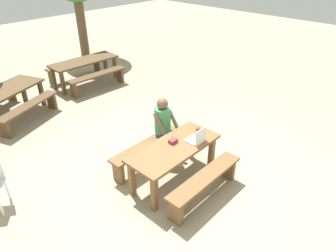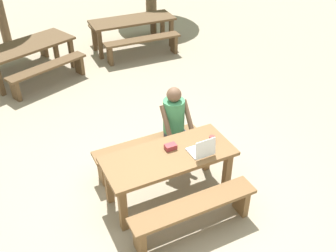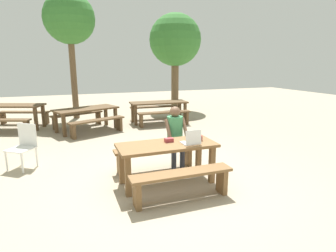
# 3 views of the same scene
# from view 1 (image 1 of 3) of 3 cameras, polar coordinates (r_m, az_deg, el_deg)

# --- Properties ---
(ground_plane) EXTENTS (30.00, 30.00, 0.00)m
(ground_plane) POSITION_cam_1_polar(r_m,az_deg,el_deg) (5.56, 1.10, -9.95)
(ground_plane) COLOR tan
(picnic_table_front) EXTENTS (1.69, 0.73, 0.72)m
(picnic_table_front) POSITION_cam_1_polar(r_m,az_deg,el_deg) (5.19, 1.16, -4.94)
(picnic_table_front) COLOR brown
(picnic_table_front) RESTS_ON ground
(bench_near) EXTENTS (1.61, 0.30, 0.46)m
(bench_near) POSITION_cam_1_polar(r_m,az_deg,el_deg) (5.02, 6.92, -10.35)
(bench_near) COLOR brown
(bench_near) RESTS_ON ground
(bench_far) EXTENTS (1.61, 0.30, 0.46)m
(bench_far) POSITION_cam_1_polar(r_m,az_deg,el_deg) (5.72, -3.87, -4.34)
(bench_far) COLOR brown
(bench_far) RESTS_ON ground
(laptop) EXTENTS (0.29, 0.28, 0.26)m
(laptop) POSITION_cam_1_polar(r_m,az_deg,el_deg) (5.24, 5.39, -2.28)
(laptop) COLOR white
(laptop) RESTS_ON picnic_table_front
(small_pouch) EXTENTS (0.15, 0.10, 0.07)m
(small_pouch) POSITION_cam_1_polar(r_m,az_deg,el_deg) (5.20, 0.96, -2.81)
(small_pouch) COLOR #993338
(small_pouch) RESTS_ON picnic_table_front
(coffee_mug) EXTENTS (0.08, 0.08, 0.09)m
(coffee_mug) POSITION_cam_1_polar(r_m,az_deg,el_deg) (5.50, 5.70, -0.78)
(coffee_mug) COLOR #99332D
(coffee_mug) RESTS_ON picnic_table_front
(person_seated) EXTENTS (0.42, 0.41, 1.24)m
(person_seated) POSITION_cam_1_polar(r_m,az_deg,el_deg) (5.73, -0.76, 0.46)
(person_seated) COLOR #333847
(person_seated) RESTS_ON ground
(picnic_table_mid) EXTENTS (2.01, 0.80, 0.73)m
(picnic_table_mid) POSITION_cam_1_polar(r_m,az_deg,el_deg) (9.48, -15.41, 11.19)
(picnic_table_mid) COLOR brown
(picnic_table_mid) RESTS_ON ground
(bench_mid_south) EXTENTS (1.79, 0.36, 0.48)m
(bench_mid_south) POSITION_cam_1_polar(r_m,az_deg,el_deg) (9.05, -13.05, 8.80)
(bench_mid_south) COLOR brown
(bench_mid_south) RESTS_ON ground
(bench_mid_north) EXTENTS (1.79, 0.36, 0.48)m
(bench_mid_north) POSITION_cam_1_polar(r_m,az_deg,el_deg) (10.10, -17.13, 10.55)
(bench_mid_north) COLOR brown
(bench_mid_north) RESTS_ON ground
(picnic_table_rear) EXTENTS (2.05, 1.46, 0.70)m
(picnic_table_rear) POSITION_cam_1_polar(r_m,az_deg,el_deg) (8.19, -28.43, 5.27)
(picnic_table_rear) COLOR brown
(picnic_table_rear) RESTS_ON ground
(bench_rear_south) EXTENTS (1.68, 0.90, 0.45)m
(bench_rear_south) POSITION_cam_1_polar(r_m,az_deg,el_deg) (7.81, -24.60, 2.91)
(bench_rear_south) COLOR brown
(bench_rear_south) RESTS_ON ground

